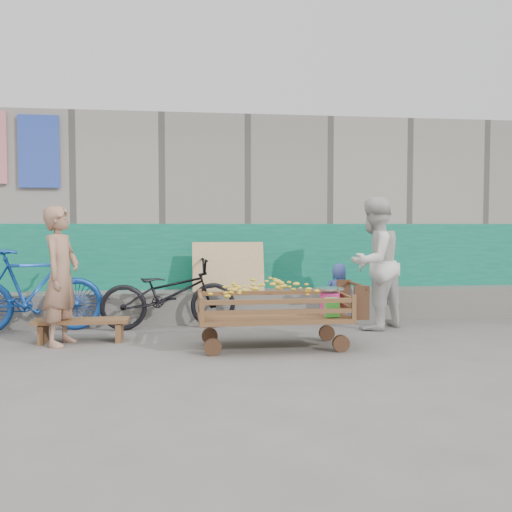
{
  "coord_description": "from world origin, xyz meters",
  "views": [
    {
      "loc": [
        -0.35,
        -5.71,
        1.37
      ],
      "look_at": [
        0.56,
        1.2,
        1.0
      ],
      "focal_mm": 40.0,
      "sensor_mm": 36.0,
      "label": 1
    }
  ],
  "objects": [
    {
      "name": "bicycle_blue",
      "position": [
        -2.26,
        1.85,
        0.54
      ],
      "size": [
        1.85,
        0.88,
        1.07
      ],
      "primitive_type": "imported",
      "rotation": [
        0.0,
        0.0,
        1.79
      ],
      "color": "#134099",
      "rests_on": "ground"
    },
    {
      "name": "woman",
      "position": [
        2.18,
        1.55,
        0.88
      ],
      "size": [
        1.08,
        1.04,
        1.75
      ],
      "primitive_type": "imported",
      "rotation": [
        0.0,
        0.0,
        3.77
      ],
      "color": "silver",
      "rests_on": "ground"
    },
    {
      "name": "bicycle_dark",
      "position": [
        -0.52,
        1.9,
        0.47
      ],
      "size": [
        1.82,
        0.75,
        0.93
      ],
      "primitive_type": "imported",
      "rotation": [
        0.0,
        0.0,
        1.64
      ],
      "color": "black",
      "rests_on": "ground"
    },
    {
      "name": "banana_cart",
      "position": [
        0.64,
        0.54,
        0.53
      ],
      "size": [
        1.83,
        0.84,
        0.78
      ],
      "color": "brown",
      "rests_on": "ground"
    },
    {
      "name": "child",
      "position": [
        1.85,
        2.05,
        0.42
      ],
      "size": [
        0.46,
        0.35,
        0.85
      ],
      "primitive_type": "imported",
      "rotation": [
        0.0,
        0.0,
        2.94
      ],
      "color": "#4359B2",
      "rests_on": "ground"
    },
    {
      "name": "vendor_man",
      "position": [
        -1.72,
        1.02,
        0.8
      ],
      "size": [
        0.52,
        0.66,
        1.59
      ],
      "primitive_type": "imported",
      "rotation": [
        0.0,
        0.0,
        1.31
      ],
      "color": "#986C54",
      "rests_on": "ground"
    },
    {
      "name": "ground",
      "position": [
        0.0,
        0.0,
        0.0
      ],
      "size": [
        80.0,
        80.0,
        0.0
      ],
      "primitive_type": "plane",
      "color": "#56534E",
      "rests_on": "ground"
    },
    {
      "name": "bench",
      "position": [
        -1.52,
        1.15,
        0.2
      ],
      "size": [
        1.09,
        0.33,
        0.27
      ],
      "color": "brown",
      "rests_on": "ground"
    },
    {
      "name": "building_wall",
      "position": [
        -0.0,
        4.05,
        1.47
      ],
      "size": [
        12.0,
        3.5,
        3.0
      ],
      "color": "gray",
      "rests_on": "ground"
    }
  ]
}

